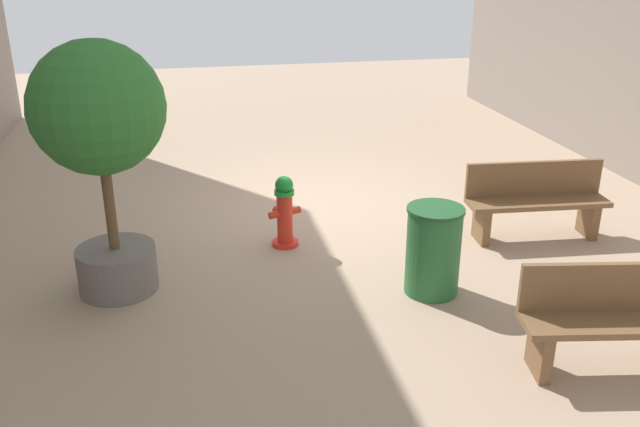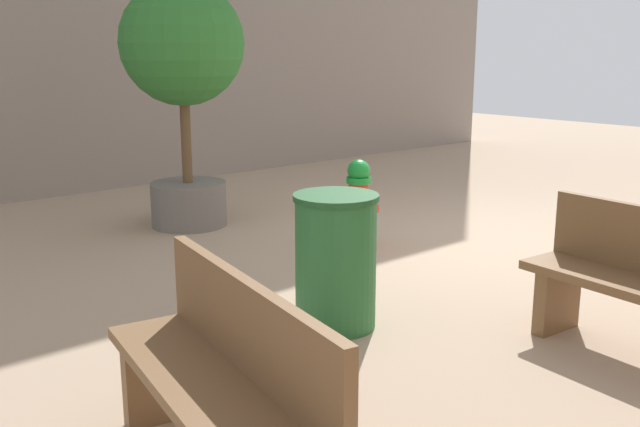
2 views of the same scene
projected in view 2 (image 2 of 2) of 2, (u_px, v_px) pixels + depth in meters
The scene contains 5 objects.
ground_plane at pixel (487, 239), 7.39m from camera, with size 23.40×23.40×0.00m, color tan.
fire_hydrant at pixel (359, 205), 6.95m from camera, with size 0.42×0.39×0.89m.
bench_far at pixel (223, 381), 3.17m from camera, with size 1.76×0.73×0.95m.
planter_tree at pixel (183, 64), 7.59m from camera, with size 1.32×1.32×2.64m.
trash_bin at pixel (336, 261), 5.00m from camera, with size 0.60×0.60×0.96m.
Camera 2 is at (-4.28, 5.97, 1.94)m, focal length 40.16 mm.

